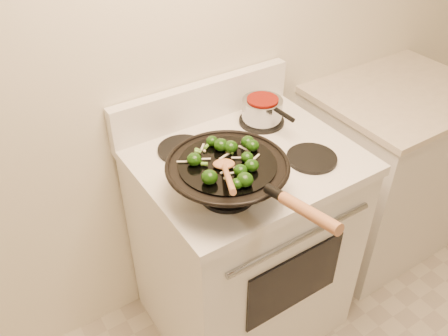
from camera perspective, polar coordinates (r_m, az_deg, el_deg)
stove at (r=2.01m, az=2.26°, el=-8.84°), size 0.78×0.67×1.08m
counter_unit at (r=2.53m, az=18.66°, el=-0.32°), size 0.76×0.62×0.91m
wok at (r=1.48m, az=0.52°, el=-1.13°), size 0.39×0.64×0.20m
stirfry at (r=1.44m, az=0.79°, el=1.07°), size 0.26×0.27×0.04m
wooden_spoon at (r=1.35m, az=0.27°, el=-0.43°), size 0.18×0.28×0.13m
saucepan at (r=1.87m, az=4.64°, el=7.03°), size 0.16×0.26×0.09m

